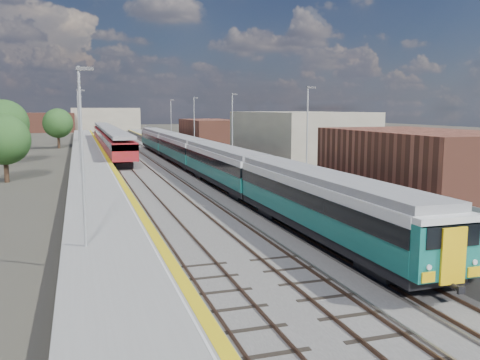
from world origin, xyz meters
name	(u,v)px	position (x,y,z in m)	size (l,w,h in m)	color
ground	(164,163)	(0.00, 50.00, 0.00)	(320.00, 320.00, 0.00)	#47443A
ballast_bed	(144,161)	(-2.25, 52.50, 0.03)	(10.50, 155.00, 0.06)	#565451
tracks	(147,159)	(-1.65, 54.18, 0.11)	(8.96, 160.00, 0.17)	#4C3323
platform_right	(200,156)	(5.28, 52.49, 0.54)	(4.70, 155.00, 8.52)	slate
platform_left	(90,159)	(-9.05, 52.49, 0.52)	(4.30, 155.00, 8.52)	slate
buildings	(47,94)	(-18.12, 138.60, 10.70)	(72.00, 185.50, 40.00)	brown
green_train	(199,155)	(1.50, 37.15, 2.09)	(2.69, 75.00, 2.96)	black
red_train	(109,137)	(-5.50, 71.48, 2.17)	(2.91, 59.06, 3.68)	black
tree_a	(4,140)	(-16.80, 37.23, 3.97)	(4.65, 4.65, 6.30)	#382619
tree_b	(4,124)	(-18.82, 53.70, 4.98)	(5.84, 5.84, 7.91)	#382619
tree_c	(58,123)	(-13.52, 78.94, 4.31)	(5.05, 5.05, 6.85)	#382619
tree_d	(283,126)	(23.46, 67.53, 3.83)	(4.49, 4.49, 6.09)	#382619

